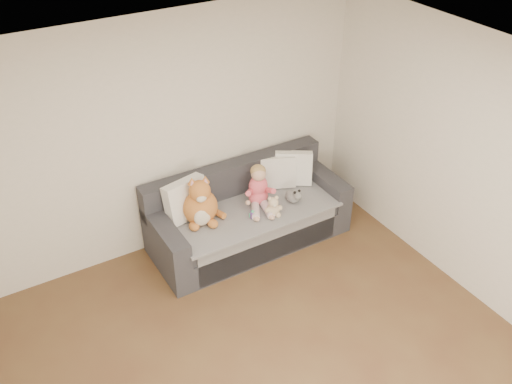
{
  "coord_description": "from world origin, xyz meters",
  "views": [
    {
      "loc": [
        -1.81,
        -2.42,
        4.11
      ],
      "look_at": [
        0.74,
        1.87,
        0.75
      ],
      "focal_mm": 40.0,
      "sensor_mm": 36.0,
      "label": 1
    }
  ],
  "objects_px": {
    "sippy_cup": "(253,214)",
    "plush_cat": "(201,205)",
    "teddy_bear": "(273,208)",
    "toddler": "(259,189)",
    "sofa": "(247,216)"
  },
  "relations": [
    {
      "from": "plush_cat",
      "to": "sofa",
      "type": "bearing_deg",
      "value": 18.43
    },
    {
      "from": "sofa",
      "to": "sippy_cup",
      "type": "xyz_separation_m",
      "value": [
        -0.07,
        -0.24,
        0.22
      ]
    },
    {
      "from": "sippy_cup",
      "to": "toddler",
      "type": "bearing_deg",
      "value": 44.35
    },
    {
      "from": "sofa",
      "to": "sippy_cup",
      "type": "height_order",
      "value": "sofa"
    },
    {
      "from": "sofa",
      "to": "teddy_bear",
      "type": "xyz_separation_m",
      "value": [
        0.14,
        -0.32,
        0.26
      ]
    },
    {
      "from": "teddy_bear",
      "to": "sippy_cup",
      "type": "xyz_separation_m",
      "value": [
        -0.21,
        0.08,
        -0.05
      ]
    },
    {
      "from": "toddler",
      "to": "plush_cat",
      "type": "height_order",
      "value": "plush_cat"
    },
    {
      "from": "toddler",
      "to": "plush_cat",
      "type": "distance_m",
      "value": 0.68
    },
    {
      "from": "sippy_cup",
      "to": "teddy_bear",
      "type": "bearing_deg",
      "value": -21.83
    },
    {
      "from": "sippy_cup",
      "to": "plush_cat",
      "type": "bearing_deg",
      "value": 155.99
    },
    {
      "from": "toddler",
      "to": "sippy_cup",
      "type": "relative_size",
      "value": 4.82
    },
    {
      "from": "sippy_cup",
      "to": "sofa",
      "type": "bearing_deg",
      "value": 73.45
    },
    {
      "from": "plush_cat",
      "to": "teddy_bear",
      "type": "xyz_separation_m",
      "value": [
        0.7,
        -0.3,
        -0.11
      ]
    },
    {
      "from": "toddler",
      "to": "teddy_bear",
      "type": "height_order",
      "value": "toddler"
    },
    {
      "from": "sofa",
      "to": "plush_cat",
      "type": "relative_size",
      "value": 3.86
    }
  ]
}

